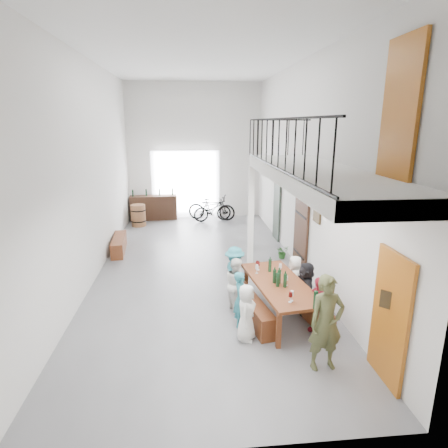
{
  "coord_description": "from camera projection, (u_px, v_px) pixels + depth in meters",
  "views": [
    {
      "loc": [
        -0.29,
        -9.72,
        3.92
      ],
      "look_at": [
        0.6,
        -0.5,
        1.4
      ],
      "focal_mm": 30.0,
      "sensor_mm": 36.0,
      "label": 1
    }
  ],
  "objects": [
    {
      "name": "bicycle_near",
      "position": [
        212.0,
        208.0,
        15.46
      ],
      "size": [
        2.07,
        1.19,
        1.03
      ],
      "primitive_type": "imported",
      "rotation": [
        0.0,
        0.0,
        1.29
      ],
      "color": "black",
      "rests_on": "ground"
    },
    {
      "name": "side_bench",
      "position": [
        119.0,
        244.0,
        11.69
      ],
      "size": [
        0.49,
        1.67,
        0.46
      ],
      "primitive_type": "cube",
      "rotation": [
        0.0,
        0.0,
        0.08
      ],
      "color": "brown",
      "rests_on": "ground"
    },
    {
      "name": "guest_left_d",
      "position": [
        235.0,
        273.0,
        8.47
      ],
      "size": [
        0.59,
        0.87,
        1.24
      ],
      "primitive_type": "imported",
      "rotation": [
        0.0,
        0.0,
        1.74
      ],
      "color": "teal",
      "rests_on": "ground"
    },
    {
      "name": "bench_inner",
      "position": [
        251.0,
        307.0,
        7.73
      ],
      "size": [
        0.68,
        2.0,
        0.45
      ],
      "primitive_type": "cube",
      "rotation": [
        0.0,
        0.0,
        0.19
      ],
      "color": "brown",
      "rests_on": "ground"
    },
    {
      "name": "potted_plant",
      "position": [
        282.0,
        252.0,
        11.14
      ],
      "size": [
        0.45,
        0.42,
        0.39
      ],
      "primitive_type": "imported",
      "rotation": [
        0.0,
        0.0,
        0.41
      ],
      "color": "#1C4D17",
      "rests_on": "ground"
    },
    {
      "name": "right_wall_decor",
      "position": [
        323.0,
        223.0,
        8.39
      ],
      "size": [
        0.07,
        8.28,
        5.07
      ],
      "color": "#AA5B14",
      "rests_on": "ground"
    },
    {
      "name": "balcony",
      "position": [
        313.0,
        177.0,
        6.8
      ],
      "size": [
        1.52,
        5.62,
        4.0
      ],
      "color": "white",
      "rests_on": "ground"
    },
    {
      "name": "counter_bottles",
      "position": [
        153.0,
        192.0,
        15.37
      ],
      "size": [
        1.65,
        0.26,
        0.28
      ],
      "color": "black",
      "rests_on": "serving_counter"
    },
    {
      "name": "serving_counter",
      "position": [
        154.0,
        208.0,
        15.53
      ],
      "size": [
        1.94,
        0.67,
        1.0
      ],
      "primitive_type": "cube",
      "rotation": [
        0.0,
        0.0,
        0.08
      ],
      "color": "#3D2217",
      "rests_on": "ground"
    },
    {
      "name": "tasting_table",
      "position": [
        280.0,
        286.0,
        7.59
      ],
      "size": [
        1.28,
        2.47,
        0.79
      ],
      "rotation": [
        0.0,
        0.0,
        0.14
      ],
      "color": "brown",
      "rests_on": "ground"
    },
    {
      "name": "guest_right_b",
      "position": [
        306.0,
        288.0,
        7.84
      ],
      "size": [
        0.5,
        1.09,
        1.13
      ],
      "primitive_type": "imported",
      "rotation": [
        0.0,
        0.0,
        -1.73
      ],
      "color": "black",
      "rests_on": "ground"
    },
    {
      "name": "guest_left_b",
      "position": [
        241.0,
        299.0,
        7.33
      ],
      "size": [
        0.38,
        0.48,
        1.14
      ],
      "primitive_type": "imported",
      "rotation": [
        0.0,
        0.0,
        1.27
      ],
      "color": "teal",
      "rests_on": "ground"
    },
    {
      "name": "tableware",
      "position": [
        276.0,
        275.0,
        7.57
      ],
      "size": [
        0.58,
        1.66,
        0.35
      ],
      "color": "black",
      "rests_on": "tasting_table"
    },
    {
      "name": "bench_wall",
      "position": [
        307.0,
        306.0,
        7.81
      ],
      "size": [
        0.57,
        1.84,
        0.42
      ],
      "primitive_type": "cube",
      "rotation": [
        0.0,
        0.0,
        0.19
      ],
      "color": "brown",
      "rests_on": "ground"
    },
    {
      "name": "guest_right_a",
      "position": [
        318.0,
        305.0,
        7.09
      ],
      "size": [
        0.42,
        0.71,
        1.14
      ],
      "primitive_type": "imported",
      "rotation": [
        0.0,
        0.0,
        -1.36
      ],
      "color": "maroon",
      "rests_on": "ground"
    },
    {
      "name": "gateway_portal",
      "position": [
        186.0,
        185.0,
        15.69
      ],
      "size": [
        2.8,
        0.08,
        2.8
      ],
      "primitive_type": "cube",
      "color": "white",
      "rests_on": "ground"
    },
    {
      "name": "room_walls",
      "position": [
        199.0,
        137.0,
        9.46
      ],
      "size": [
        12.0,
        12.0,
        12.0
      ],
      "color": "silver",
      "rests_on": "ground"
    },
    {
      "name": "oak_barrel",
      "position": [
        138.0,
        215.0,
        14.56
      ],
      "size": [
        0.57,
        0.57,
        0.85
      ],
      "color": "#915F3A",
      "rests_on": "ground"
    },
    {
      "name": "host_standing",
      "position": [
        326.0,
        323.0,
        6.0
      ],
      "size": [
        0.63,
        0.45,
        1.62
      ],
      "primitive_type": "imported",
      "rotation": [
        0.0,
        0.0,
        0.11
      ],
      "color": "#4D512E",
      "rests_on": "ground"
    },
    {
      "name": "bicycle_far",
      "position": [
        213.0,
        210.0,
        15.25
      ],
      "size": [
        1.64,
        0.78,
        0.95
      ],
      "primitive_type": "imported",
      "rotation": [
        0.0,
        0.0,
        1.79
      ],
      "color": "black",
      "rests_on": "ground"
    },
    {
      "name": "guest_left_c",
      "position": [
        236.0,
        284.0,
        8.0
      ],
      "size": [
        0.57,
        0.66,
        1.16
      ],
      "primitive_type": "imported",
      "rotation": [
        0.0,
        0.0,
        1.82
      ],
      "color": "white",
      "rests_on": "ground"
    },
    {
      "name": "guest_left_a",
      "position": [
        246.0,
        313.0,
        6.87
      ],
      "size": [
        0.52,
        0.62,
        1.09
      ],
      "primitive_type": "imported",
      "rotation": [
        0.0,
        0.0,
        1.2
      ],
      "color": "white",
      "rests_on": "ground"
    },
    {
      "name": "guest_right_c",
      "position": [
        294.0,
        279.0,
        8.35
      ],
      "size": [
        0.35,
        0.53,
        1.08
      ],
      "primitive_type": "imported",
      "rotation": [
        0.0,
        0.0,
        -1.55
      ],
      "color": "white",
      "rests_on": "ground"
    },
    {
      "name": "floor",
      "position": [
        201.0,
        268.0,
        10.39
      ],
      "size": [
        12.0,
        12.0,
        0.0
      ],
      "primitive_type": "plane",
      "color": "slate",
      "rests_on": "ground"
    }
  ]
}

